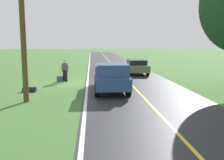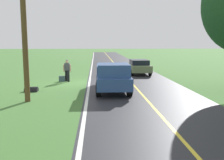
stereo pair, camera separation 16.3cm
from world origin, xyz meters
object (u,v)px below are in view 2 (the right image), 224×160
(pickup_truck_passing, at_px, (113,76))
(utility_pole_roadside, at_px, (24,16))
(suitcase_carried, at_px, (62,79))
(hitchhiker_walking, at_px, (67,69))
(sedan_near_oncoming, at_px, (139,66))

(pickup_truck_passing, bearing_deg, utility_pole_roadside, 28.09)
(suitcase_carried, height_order, utility_pole_roadside, utility_pole_roadside)
(hitchhiker_walking, distance_m, pickup_truck_passing, 5.49)
(hitchhiker_walking, xyz_separation_m, pickup_truck_passing, (-3.31, 4.38, -0.01))
(pickup_truck_passing, xyz_separation_m, utility_pole_roadside, (4.66, 2.48, 3.41))
(suitcase_carried, distance_m, pickup_truck_passing, 5.77)
(hitchhiker_walking, bearing_deg, sedan_near_oncoming, -145.99)
(suitcase_carried, xyz_separation_m, sedan_near_oncoming, (-6.88, -4.41, 0.53))
(pickup_truck_passing, relative_size, sedan_near_oncoming, 1.23)
(suitcase_carried, bearing_deg, pickup_truck_passing, 44.61)
(hitchhiker_walking, distance_m, utility_pole_roadside, 7.78)
(hitchhiker_walking, bearing_deg, pickup_truck_passing, 127.10)
(hitchhiker_walking, relative_size, sedan_near_oncoming, 0.40)
(suitcase_carried, distance_m, sedan_near_oncoming, 8.19)
(hitchhiker_walking, height_order, sedan_near_oncoming, hitchhiker_walking)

